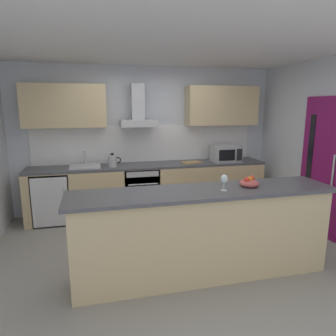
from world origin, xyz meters
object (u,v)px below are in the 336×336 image
(microwave, at_px, (226,153))
(sink, at_px, (85,166))
(chopping_board, at_px, (191,162))
(kettle, at_px, (113,161))
(oven, at_px, (141,189))
(fruit_bowl, at_px, (249,183))
(range_hood, at_px, (138,113))
(wine_glass, at_px, (224,180))
(refrigerator, at_px, (52,197))

(microwave, xyz_separation_m, sink, (-2.51, 0.04, -0.12))
(chopping_board, bearing_deg, kettle, -179.59)
(oven, relative_size, sink, 1.60)
(fruit_bowl, height_order, chopping_board, fruit_bowl)
(kettle, distance_m, chopping_board, 1.40)
(range_hood, distance_m, wine_glass, 2.50)
(oven, bearing_deg, sink, 179.32)
(microwave, bearing_deg, kettle, -179.84)
(kettle, height_order, range_hood, range_hood)
(oven, bearing_deg, wine_glass, -75.21)
(sink, bearing_deg, range_hood, 7.31)
(oven, height_order, kettle, kettle)
(sink, bearing_deg, fruit_bowl, -48.91)
(sink, distance_m, fruit_bowl, 2.83)
(wine_glass, bearing_deg, oven, 104.79)
(microwave, height_order, wine_glass, microwave)
(refrigerator, relative_size, chopping_board, 2.50)
(wine_glass, bearing_deg, kettle, 115.82)
(range_hood, bearing_deg, refrigerator, -174.88)
(microwave, relative_size, kettle, 1.73)
(refrigerator, xyz_separation_m, range_hood, (1.48, 0.13, 1.36))
(oven, height_order, chopping_board, chopping_board)
(refrigerator, relative_size, microwave, 1.70)
(range_hood, distance_m, chopping_board, 1.28)
(wine_glass, height_order, chopping_board, wine_glass)
(microwave, distance_m, fruit_bowl, 2.19)
(kettle, bearing_deg, range_hood, 19.12)
(microwave, bearing_deg, wine_glass, -114.67)
(kettle, relative_size, chopping_board, 0.85)
(refrigerator, relative_size, range_hood, 1.18)
(microwave, bearing_deg, oven, 179.00)
(oven, bearing_deg, kettle, -175.91)
(microwave, bearing_deg, sink, 179.11)
(sink, height_order, kettle, sink)
(oven, relative_size, refrigerator, 0.94)
(refrigerator, distance_m, chopping_board, 2.45)
(wine_glass, distance_m, chopping_board, 2.23)
(wine_glass, bearing_deg, microwave, 65.33)
(wine_glass, relative_size, chopping_board, 0.52)
(oven, distance_m, fruit_bowl, 2.39)
(wine_glass, bearing_deg, chopping_board, 81.17)
(kettle, bearing_deg, microwave, 0.16)
(refrigerator, bearing_deg, oven, 0.11)
(kettle, distance_m, range_hood, 0.93)
(microwave, xyz_separation_m, wine_glass, (-1.01, -2.19, 0.09))
(range_hood, bearing_deg, fruit_bowl, -67.42)
(kettle, xyz_separation_m, fruit_bowl, (1.41, -2.09, 0.06))
(range_hood, height_order, wine_glass, range_hood)
(sink, height_order, fruit_bowl, sink)
(range_hood, xyz_separation_m, fruit_bowl, (0.94, -2.25, -0.73))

